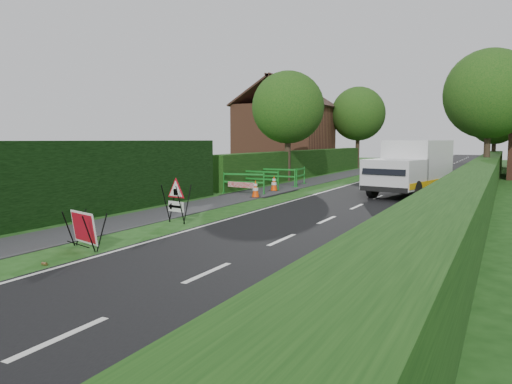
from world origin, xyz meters
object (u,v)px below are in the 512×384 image
(red_rect_sign, at_px, (84,228))
(works_van, at_px, (411,166))
(triangle_sign, at_px, (175,197))
(hatchback_car, at_px, (409,167))

(red_rect_sign, relative_size, works_van, 0.20)
(triangle_sign, relative_size, hatchback_car, 0.31)
(works_van, distance_m, hatchback_car, 12.65)
(red_rect_sign, xyz_separation_m, triangle_sign, (-0.25, 3.90, 0.31))
(red_rect_sign, bearing_deg, triangle_sign, 110.98)
(red_rect_sign, relative_size, triangle_sign, 0.99)
(works_van, xyz_separation_m, hatchback_car, (-2.22, 12.44, -0.69))
(works_van, relative_size, hatchback_car, 1.56)
(red_rect_sign, relative_size, hatchback_car, 0.31)
(triangle_sign, height_order, works_van, works_van)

